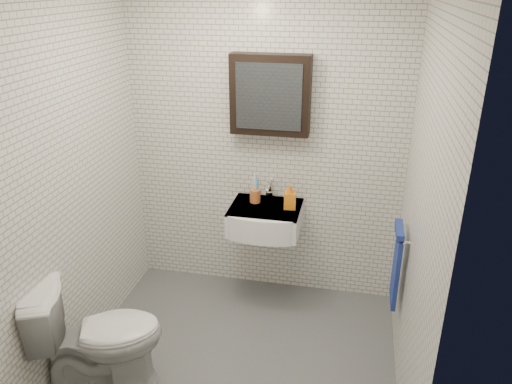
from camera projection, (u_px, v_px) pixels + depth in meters
ground at (237, 358)px, 3.56m from camera, size 2.20×2.00×0.01m
room_shell at (234, 166)px, 2.98m from camera, size 2.22×2.02×2.51m
washbasin at (265, 220)px, 3.91m from camera, size 0.55×0.50×0.20m
faucet at (269, 191)px, 4.03m from camera, size 0.06×0.20×0.15m
mirror_cabinet at (270, 95)px, 3.71m from camera, size 0.60×0.15×0.60m
towel_rail at (397, 262)px, 3.39m from camera, size 0.09×0.30×0.58m
toothbrush_cup at (255, 195)px, 3.98m from camera, size 0.11×0.11×0.24m
soap_bottle at (290, 196)px, 3.85m from camera, size 0.10×0.10×0.20m
toilet at (99, 336)px, 3.18m from camera, size 0.90×0.72×0.80m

